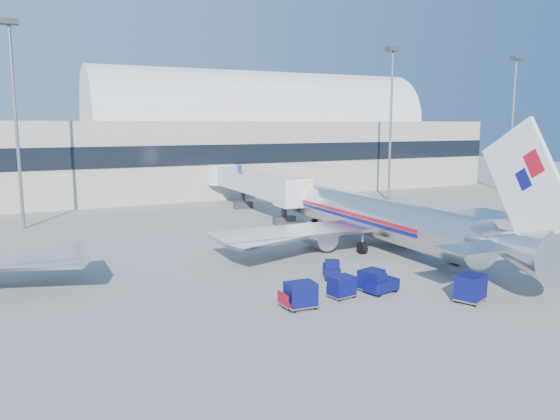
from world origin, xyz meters
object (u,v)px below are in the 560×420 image
mast_far_east (514,104)px  cart_train_b (342,286)px  airliner_main (380,218)px  cart_train_c (301,295)px  cart_solo_near (471,287)px  jetbridge_near (249,182)px  cart_open_red (297,302)px  tug_lead (381,283)px  barrier_far (513,235)px  mast_east (391,102)px  mast_west (14,94)px  barrier_near (464,241)px  tug_left (331,269)px  ramp_worker (557,263)px  cart_solo_far (546,256)px  cart_train_a (371,279)px  tug_right (463,257)px  barrier_mid (489,238)px

mast_far_east → cart_train_b: size_ratio=11.94×
airliner_main → cart_train_c: (-14.42, -11.60, -2.02)m
cart_train_b → cart_solo_near: cart_solo_near is taller
jetbridge_near → cart_open_red: 39.79m
tug_lead → cart_solo_near: bearing=-55.5°
cart_open_red → barrier_far: bearing=15.8°
cart_solo_near → tug_lead: bearing=112.0°
mast_east → cart_train_b: size_ratio=11.94×
mast_west → cart_open_red: bearing=-67.3°
barrier_near → tug_lead: size_ratio=1.16×
barrier_near → tug_left: size_ratio=1.15×
cart_solo_near → barrier_near: bearing=23.2°
jetbridge_near → ramp_worker: jetbridge_near is taller
cart_open_red → cart_solo_far: bearing=-1.2°
cart_train_a → cart_solo_far: size_ratio=0.95×
ramp_worker → tug_left: bearing=42.8°
ramp_worker → mast_east: bearing=-44.6°
airliner_main → cart_train_a: (-8.20, -10.40, -2.12)m
cart_train_c → cart_open_red: 0.57m
mast_far_east → cart_open_red: mast_far_east is taller
tug_right → cart_train_b: bearing=-147.4°
cart_train_a → ramp_worker: 16.08m
cart_solo_near → ramp_worker: cart_solo_near is taller
mast_east → barrier_far: size_ratio=7.53×
cart_train_a → mast_far_east: bearing=18.5°
tug_left → cart_solo_far: size_ratio=1.25×
tug_right → airliner_main: bearing=130.5°
barrier_near → barrier_far: (6.60, 0.00, 0.00)m
mast_east → cart_open_red: mast_east is taller
mast_far_east → cart_train_a: (-53.20, -35.89, -13.99)m
barrier_mid → cart_train_a: 21.04m
mast_east → cart_train_c: bearing=-132.9°
barrier_far → cart_train_b: bearing=-161.8°
mast_far_east → barrier_near: size_ratio=7.53×
mast_west → cart_open_red: 42.51m
barrier_near → cart_solo_far: bearing=-88.5°
mast_far_east → ramp_worker: bearing=-134.2°
airliner_main → barrier_near: (8.00, -2.51, -2.48)m
mast_east → cart_solo_near: mast_east is taller
mast_east → cart_open_red: 52.58m
barrier_near → cart_solo_far: size_ratio=1.43×
mast_west → cart_train_b: size_ratio=11.94×
barrier_mid → mast_far_east: bearing=39.7°
mast_west → ramp_worker: (37.70, -38.30, -13.98)m
airliner_main → barrier_mid: airliner_main is taller
jetbridge_near → tug_lead: 38.03m
airliner_main → tug_right: size_ratio=15.63×
barrier_mid → tug_lead: bearing=-155.7°
cart_train_b → ramp_worker: ramp_worker is taller
mast_east → tug_left: 45.56m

